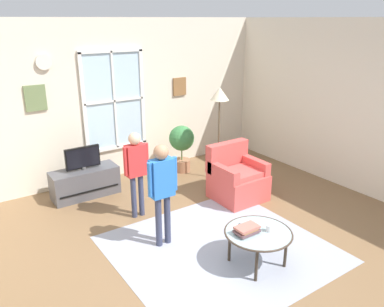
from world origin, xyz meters
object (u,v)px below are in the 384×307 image
at_px(potted_plant_by_window, 182,143).
at_px(floor_lamp, 219,103).
at_px(book_stack, 247,230).
at_px(person_red_shirt, 136,165).
at_px(cup, 269,228).
at_px(person_blue_shirt, 162,184).
at_px(tv_stand, 85,183).
at_px(armchair, 237,179).
at_px(remote_near_books, 244,226).
at_px(television, 83,158).
at_px(coffee_table, 258,234).

distance_m(potted_plant_by_window, floor_lamp, 1.12).
xyz_separation_m(book_stack, person_red_shirt, (-0.49, 1.79, 0.32)).
distance_m(book_stack, floor_lamp, 2.78).
height_order(cup, potted_plant_by_window, potted_plant_by_window).
bearing_deg(potted_plant_by_window, person_blue_shirt, -128.34).
xyz_separation_m(tv_stand, potted_plant_by_window, (1.89, 0.03, 0.32)).
height_order(armchair, remote_near_books, armchair).
relative_size(book_stack, floor_lamp, 0.17).
relative_size(armchair, book_stack, 3.12).
bearing_deg(cup, armchair, 61.32).
relative_size(television, cup, 6.84).
bearing_deg(coffee_table, television, 109.12).
xyz_separation_m(armchair, floor_lamp, (0.25, 0.80, 1.06)).
distance_m(armchair, remote_near_books, 1.68).
bearing_deg(potted_plant_by_window, armchair, -86.30).
bearing_deg(television, armchair, -35.88).
height_order(book_stack, person_red_shirt, person_red_shirt).
height_order(coffee_table, remote_near_books, remote_near_books).
bearing_deg(person_blue_shirt, remote_near_books, -52.22).
height_order(book_stack, potted_plant_by_window, potted_plant_by_window).
bearing_deg(armchair, tv_stand, 144.07).
height_order(television, book_stack, television).
bearing_deg(remote_near_books, potted_plant_by_window, 71.47).
xyz_separation_m(book_stack, floor_lamp, (1.35, 2.25, 0.91)).
bearing_deg(coffee_table, potted_plant_by_window, 73.61).
bearing_deg(person_red_shirt, person_blue_shirt, -94.69).
bearing_deg(cup, remote_near_books, 127.11).
bearing_deg(television, remote_near_books, -70.90).
bearing_deg(book_stack, television, 107.02).
bearing_deg(person_red_shirt, television, 109.88).
relative_size(television, remote_near_books, 3.96).
relative_size(television, armchair, 0.64).
bearing_deg(person_red_shirt, armchair, -12.11).
height_order(armchair, cup, armchair).
bearing_deg(book_stack, coffee_table, -20.36).
distance_m(armchair, coffee_table, 1.79).
height_order(television, potted_plant_by_window, potted_plant_by_window).
xyz_separation_m(person_red_shirt, floor_lamp, (1.84, 0.46, 0.59)).
bearing_deg(television, tv_stand, 90.00).
xyz_separation_m(armchair, person_blue_shirt, (-1.66, -0.51, 0.52)).
relative_size(cup, remote_near_books, 0.58).
bearing_deg(person_blue_shirt, tv_stand, 99.49).
bearing_deg(remote_near_books, armchair, 52.10).
height_order(book_stack, cup, book_stack).
height_order(person_blue_shirt, person_red_shirt, person_blue_shirt).
distance_m(remote_near_books, person_red_shirt, 1.80).
xyz_separation_m(tv_stand, person_red_shirt, (0.40, -1.10, 0.57)).
height_order(television, cup, television).
relative_size(coffee_table, potted_plant_by_window, 0.90).
relative_size(potted_plant_by_window, floor_lamp, 0.53).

